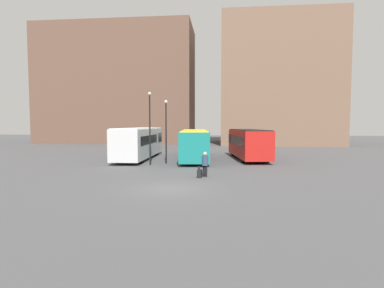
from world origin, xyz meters
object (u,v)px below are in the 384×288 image
object	(u,v)px
suitcase	(200,174)
lamp_post_0	(166,126)
bus_0	(139,142)
bus_1	(194,143)
lamp_post_1	(150,123)
bus_2	(248,143)
traveler	(205,162)

from	to	relation	value
suitcase	lamp_post_0	size ratio (longest dim) A/B	0.14
suitcase	lamp_post_0	bearing A→B (deg)	37.42
bus_0	bus_1	world-z (taller)	bus_0
bus_0	lamp_post_1	size ratio (longest dim) A/B	1.77
lamp_post_0	suitcase	bearing A→B (deg)	-62.90
bus_0	lamp_post_0	world-z (taller)	lamp_post_0
lamp_post_0	lamp_post_1	distance (m)	1.63
bus_2	suitcase	size ratio (longest dim) A/B	12.07
bus_1	bus_2	bearing A→B (deg)	-93.78
bus_2	bus_0	bearing A→B (deg)	86.46
lamp_post_1	bus_2	bearing A→B (deg)	31.21
lamp_post_0	lamp_post_1	world-z (taller)	lamp_post_1
traveler	suitcase	distance (m)	0.87
lamp_post_1	traveler	bearing A→B (deg)	-46.64
traveler	lamp_post_0	size ratio (longest dim) A/B	0.30
bus_1	lamp_post_1	xyz separation A→B (m)	(-3.30, -5.14, 2.02)
lamp_post_0	bus_2	bearing A→B (deg)	29.25
bus_2	traveler	size ratio (longest dim) A/B	5.66
traveler	bus_1	bearing A→B (deg)	19.33
suitcase	lamp_post_1	size ratio (longest dim) A/B	0.13
bus_1	bus_0	bearing A→B (deg)	90.97
bus_0	lamp_post_1	bearing A→B (deg)	-155.36
bus_0	traveler	world-z (taller)	bus_0
bus_1	traveler	size ratio (longest dim) A/B	7.56
bus_0	lamp_post_0	bearing A→B (deg)	-136.98
bus_1	traveler	world-z (taller)	bus_1
bus_0	suitcase	xyz separation A→B (m)	(6.81, -10.20, -1.42)
suitcase	bus_0	bearing A→B (deg)	44.03
lamp_post_0	lamp_post_1	xyz separation A→B (m)	(-1.19, -1.07, 0.31)
bus_0	bus_2	distance (m)	10.90
bus_2	suitcase	world-z (taller)	bus_2
bus_1	suitcase	size ratio (longest dim) A/B	16.11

